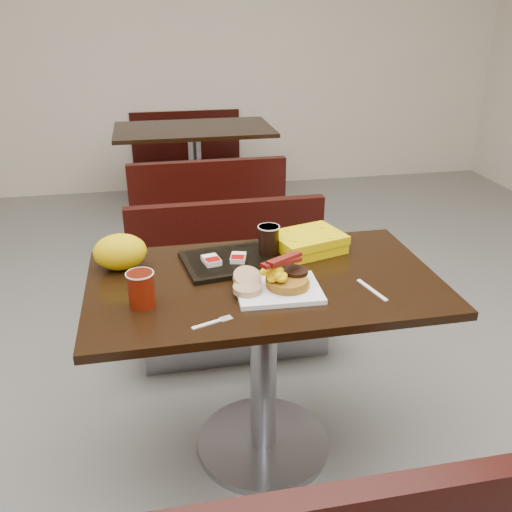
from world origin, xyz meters
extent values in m
cube|color=gray|center=(0.00, 0.00, 0.00)|extent=(6.00, 7.00, 0.01)
cube|color=beige|center=(0.00, 3.50, 1.40)|extent=(6.00, 0.01, 2.80)
cube|color=white|center=(0.03, -0.10, 0.76)|extent=(0.28, 0.22, 0.02)
cylinder|color=#916318|center=(0.06, -0.10, 0.78)|extent=(0.15, 0.15, 0.03)
cylinder|color=black|center=(0.09, -0.07, 0.80)|extent=(0.10, 0.10, 0.01)
ellipsoid|color=#E9C404|center=(0.02, -0.10, 0.82)|extent=(0.11, 0.10, 0.05)
cylinder|color=tan|center=(-0.08, -0.11, 0.78)|extent=(0.11, 0.11, 0.02)
cylinder|color=tan|center=(-0.07, -0.06, 0.79)|extent=(0.11, 0.11, 0.05)
cylinder|color=#9A1B05|center=(-0.41, -0.11, 0.81)|extent=(0.10, 0.10, 0.11)
cube|color=white|center=(0.33, -0.15, 0.75)|extent=(0.05, 0.16, 0.00)
cube|color=#B05A07|center=(-0.04, 0.10, 0.75)|extent=(0.05, 0.04, 0.01)
cube|color=#8C0504|center=(0.03, 0.08, 0.76)|extent=(0.05, 0.04, 0.01)
cube|color=black|center=(-0.08, 0.15, 0.76)|extent=(0.40, 0.31, 0.02)
cube|color=silver|center=(-0.17, 0.13, 0.78)|extent=(0.07, 0.09, 0.02)
cube|color=silver|center=(-0.07, 0.13, 0.78)|extent=(0.07, 0.08, 0.02)
cylinder|color=black|center=(0.05, 0.17, 0.82)|extent=(0.08, 0.08, 0.10)
cube|color=#E4BD03|center=(0.21, 0.20, 0.78)|extent=(0.30, 0.26, 0.07)
ellipsoid|color=#EAA307|center=(-0.48, 0.18, 0.81)|extent=(0.22, 0.18, 0.13)
camera|label=1|loc=(-0.36, -1.65, 1.61)|focal=38.64mm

